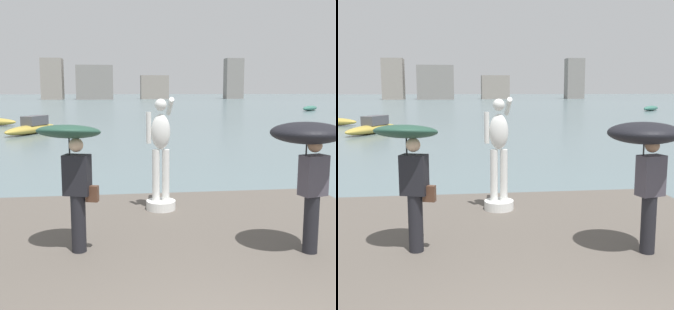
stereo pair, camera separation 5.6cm
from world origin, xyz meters
The scene contains 8 objects.
ground_plane centered at (0.00, 40.00, 0.00)m, with size 400.00×400.00×0.00m, color slate.
pier centered at (0.00, 2.03, 0.20)m, with size 7.75×10.06×0.40m, color #564F47.
statue_white_figure centered at (-0.12, 5.69, 1.38)m, with size 0.60×0.86×2.28m.
onlooker_left centered at (-1.66, 3.59, 1.87)m, with size 1.17×1.18×1.97m.
onlooker_right centered at (1.75, 3.07, 2.00)m, with size 1.30×1.30×1.97m.
boat_near centered at (24.88, 51.48, 0.32)m, with size 3.94×4.03×0.64m.
boat_mid centered at (-6.22, 25.67, 0.40)m, with size 3.15×5.32×1.12m.
distant_skyline centered at (-4.22, 120.52, 4.57)m, with size 76.59×9.35×11.67m.
Camera 2 is at (-1.00, -2.79, 2.83)m, focal length 45.96 mm.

